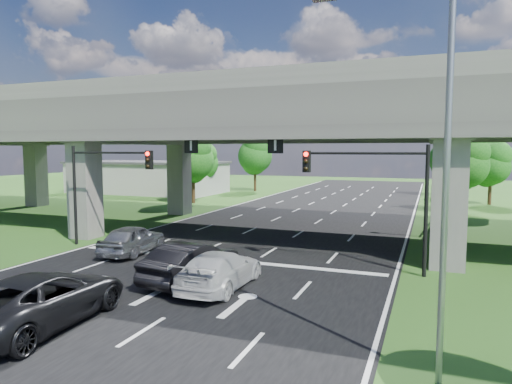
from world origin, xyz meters
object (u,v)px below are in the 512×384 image
Objects in this scene: signal_right at (377,184)px; car_trailing at (43,299)px; streetlight_near at (429,146)px; car_silver at (133,239)px; signal_left at (103,177)px; car_white at (220,270)px; streetlight_far at (431,149)px; car_dark at (192,262)px; streetlight_beyond at (432,149)px.

car_trailing is at bearing -131.59° from signal_right.
streetlight_near is 2.11× the size of car_silver.
car_white is (9.94, -4.91, -3.39)m from signal_left.
signal_right is 20.25m from streetlight_far.
car_dark is 0.84× the size of car_trailing.
car_dark is at bearing -103.25° from streetlight_beyond.
car_silver is (2.68, -0.94, -3.35)m from signal_left.
signal_right is at bearing -135.08° from car_trailing.
car_silver is 0.91× the size of car_dark.
streetlight_far is at bearing -103.63° from car_dark.
streetlight_near is 1.00× the size of streetlight_beyond.
signal_right is 15.65m from signal_left.
streetlight_beyond is at bearing 63.57° from signal_left.
streetlight_far is at bearing -90.00° from streetlight_beyond.
car_trailing is (-11.68, -30.66, -4.96)m from streetlight_far.
signal_right is 8.26m from car_white.
streetlight_near is at bearing 179.73° from car_trailing.
streetlight_far is 33.18m from car_trailing.
car_dark is (-9.55, 5.44, -4.96)m from streetlight_near.
signal_left is 12.73m from car_trailing.
car_trailing is at bearing -59.51° from signal_left.
streetlight_near is 1.89× the size of car_white.
car_white is (-5.71, -4.91, -3.39)m from signal_right.
car_white is (-7.98, -24.96, -5.05)m from streetlight_far.
signal_left is 26.95m from streetlight_far.
signal_right is at bearing 0.00° from signal_left.
signal_right is at bearing -140.64° from car_dark.
streetlight_near and streetlight_far have the same top height.
signal_left is at bearing -27.05° from car_white.
car_silver is 10.29m from car_trailing.
streetlight_far is 26.42m from car_silver.
streetlight_near reaches higher than signal_right.
signal_left is 0.60× the size of streetlight_far.
car_silver is (-12.96, -0.94, -3.35)m from signal_right.
car_dark is 6.46m from car_trailing.
car_trailing is at bearing -104.05° from streetlight_beyond.
streetlight_near is 1.61× the size of car_trailing.
car_white is at bearing 147.75° from streetlight_near.
signal_left is 11.59m from car_white.
car_silver is (-15.24, 9.00, -5.01)m from streetlight_near.
car_dark is at bearing -15.29° from car_white.
car_silver is at bearing -175.84° from signal_right.
car_dark is (5.69, -3.56, 0.05)m from car_silver.
streetlight_near is (2.27, -9.94, 1.66)m from signal_right.
signal_left is at bearing -24.35° from car_silver.
streetlight_beyond is at bearing -101.80° from car_white.
signal_left is at bearing -131.78° from streetlight_far.
streetlight_beyond is at bearing 90.00° from streetlight_near.
car_dark is at bearing 150.33° from streetlight_near.
car_white is at bearing 173.11° from car_dark.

